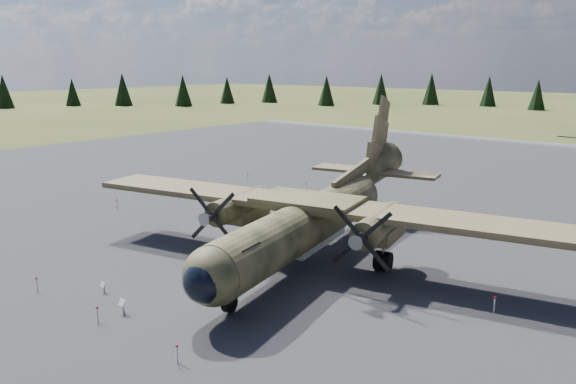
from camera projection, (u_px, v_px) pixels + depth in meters
The scene contains 7 objects.
ground at pixel (256, 247), 38.80m from camera, with size 500.00×500.00×0.00m, color brown.
apron at pixel (338, 217), 46.32m from camera, with size 120.00×120.00×0.04m, color slate.
transport_plane at pixel (315, 211), 36.49m from camera, with size 31.61×28.38×10.44m.
info_placard_left at pixel (103, 286), 30.94m from camera, with size 0.39×0.18×0.60m.
info_placard_right at pixel (123, 304), 28.31m from camera, with size 0.50×0.24×0.75m.
barrier_fence at pixel (250, 239), 38.92m from camera, with size 33.12×29.62×0.85m.
treeline at pixel (230, 175), 39.14m from camera, with size 310.05×306.05×10.86m.
Camera 1 is at (25.30, -27.09, 12.29)m, focal length 35.00 mm.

